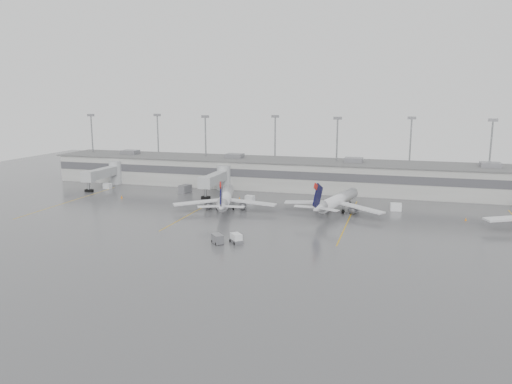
# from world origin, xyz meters

# --- Properties ---
(ground) EXTENTS (260.00, 260.00, 0.00)m
(ground) POSITION_xyz_m (0.00, 0.00, 0.00)
(ground) COLOR #4C4C4E
(ground) RESTS_ON ground
(terminal) EXTENTS (152.00, 17.00, 9.45)m
(terminal) POSITION_xyz_m (-0.01, 57.98, 4.17)
(terminal) COLOR #9C9C97
(terminal) RESTS_ON ground
(light_masts) EXTENTS (142.40, 8.00, 20.60)m
(light_masts) POSITION_xyz_m (0.00, 63.75, 12.03)
(light_masts) COLOR gray
(light_masts) RESTS_ON ground
(jet_bridge_left) EXTENTS (4.00, 17.20, 7.00)m
(jet_bridge_left) POSITION_xyz_m (-55.50, 45.72, 3.87)
(jet_bridge_left) COLOR #ABAEB1
(jet_bridge_left) RESTS_ON ground
(jet_bridge_right) EXTENTS (4.00, 17.20, 7.00)m
(jet_bridge_right) POSITION_xyz_m (-20.50, 45.72, 3.87)
(jet_bridge_right) COLOR #ABAEB1
(jet_bridge_right) RESTS_ON ground
(stand_markings) EXTENTS (105.25, 40.00, 0.01)m
(stand_markings) POSITION_xyz_m (-0.00, 24.00, 0.01)
(stand_markings) COLOR #CC940C
(stand_markings) RESTS_ON ground
(jet_mid_left) EXTENTS (23.43, 26.62, 8.81)m
(jet_mid_left) POSITION_xyz_m (-11.47, 26.12, 2.74)
(jet_mid_left) COLOR silver
(jet_mid_left) RESTS_ON ground
(jet_mid_right) EXTENTS (23.33, 26.47, 8.71)m
(jet_mid_right) POSITION_xyz_m (13.96, 30.61, 2.71)
(jet_mid_right) COLOR silver
(jet_mid_right) RESTS_ON ground
(baggage_tug) EXTENTS (3.08, 3.16, 1.77)m
(baggage_tug) POSITION_xyz_m (-0.23, 0.74, 0.69)
(baggage_tug) COLOR white
(baggage_tug) RESTS_ON ground
(baggage_cart) EXTENTS (2.89, 2.98, 1.70)m
(baggage_cart) POSITION_xyz_m (-3.43, -0.46, 0.89)
(baggage_cart) COLOR slate
(baggage_cart) RESTS_ON ground
(gse_uld_a) EXTENTS (2.35, 1.71, 1.55)m
(gse_uld_a) POSITION_xyz_m (-53.42, 41.89, 0.78)
(gse_uld_a) COLOR white
(gse_uld_a) RESTS_ON ground
(gse_uld_b) EXTENTS (2.48, 1.91, 1.57)m
(gse_uld_b) POSITION_xyz_m (-8.50, 36.06, 0.78)
(gse_uld_b) COLOR white
(gse_uld_b) RESTS_ON ground
(gse_uld_c) EXTENTS (2.64, 1.88, 1.77)m
(gse_uld_c) POSITION_xyz_m (27.14, 36.01, 0.89)
(gse_uld_c) COLOR white
(gse_uld_c) RESTS_ON ground
(gse_loader) EXTENTS (3.02, 3.95, 2.19)m
(gse_loader) POSITION_xyz_m (-29.17, 42.37, 1.10)
(gse_loader) COLOR slate
(gse_loader) RESTS_ON ground
(cone_a) EXTENTS (0.50, 0.50, 0.79)m
(cone_a) POSITION_xyz_m (-41.95, 30.63, 0.40)
(cone_a) COLOR orange
(cone_a) RESTS_ON ground
(cone_b) EXTENTS (0.39, 0.39, 0.62)m
(cone_b) POSITION_xyz_m (-12.00, 38.28, 0.31)
(cone_b) COLOR orange
(cone_b) RESTS_ON ground
(cone_c) EXTENTS (0.43, 0.43, 0.68)m
(cone_c) POSITION_xyz_m (12.23, 34.52, 0.34)
(cone_c) COLOR orange
(cone_c) RESTS_ON ground
(cone_d) EXTENTS (0.41, 0.41, 0.65)m
(cone_d) POSITION_xyz_m (41.75, 30.50, 0.32)
(cone_d) COLOR orange
(cone_d) RESTS_ON ground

